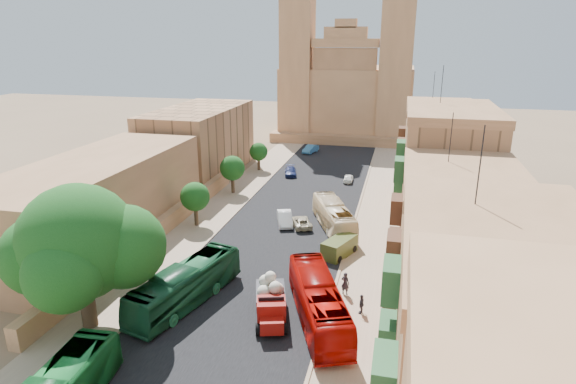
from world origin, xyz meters
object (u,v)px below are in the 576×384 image
at_px(church, 348,90).
at_px(ficus_tree, 81,246).
at_px(olive_pickup, 339,247).
at_px(bus_red_east, 318,302).
at_px(street_tree_b, 195,197).
at_px(car_white_a, 285,218).
at_px(car_dkblue, 291,171).
at_px(street_tree_a, 138,238).
at_px(pedestrian_c, 361,304).
at_px(car_blue_a, 188,280).
at_px(bus_green_north, 186,285).
at_px(car_white_b, 348,178).
at_px(car_blue_b, 311,149).
at_px(street_tree_c, 232,168).
at_px(bus_cream_east, 334,216).
at_px(red_truck, 271,300).
at_px(street_tree_d, 259,152).
at_px(pedestrian_a, 345,283).
at_px(car_cream, 301,222).

height_order(church, ficus_tree, church).
relative_size(ficus_tree, olive_pickup, 2.39).
bearing_deg(bus_red_east, street_tree_b, -64.75).
distance_m(bus_red_east, car_white_a, 19.45).
relative_size(street_tree_b, car_dkblue, 1.19).
relative_size(street_tree_a, pedestrian_c, 3.28).
bearing_deg(car_blue_a, bus_green_north, -76.47).
xyz_separation_m(bus_red_east, pedestrian_c, (3.00, 1.78, -0.82)).
height_order(car_white_a, pedestrian_c, pedestrian_c).
height_order(street_tree_b, car_white_b, street_tree_b).
distance_m(church, car_blue_b, 19.74).
distance_m(street_tree_c, car_white_a, 13.67).
bearing_deg(car_dkblue, bus_cream_east, -78.65).
bearing_deg(car_blue_a, bus_cream_east, 48.20).
bearing_deg(car_white_b, car_blue_a, 72.34).
bearing_deg(bus_red_east, car_dkblue, -95.21).
bearing_deg(bus_red_east, car_white_a, -90.27).
xyz_separation_m(church, car_blue_b, (-4.32, -17.13, -8.81)).
height_order(bus_green_north, car_blue_b, bus_green_north).
height_order(street_tree_a, olive_pickup, street_tree_a).
bearing_deg(car_blue_b, street_tree_b, -84.20).
bearing_deg(car_dkblue, ficus_tree, -111.03).
bearing_deg(church, red_truck, -87.56).
bearing_deg(bus_cream_east, bus_red_east, 72.02).
xyz_separation_m(ficus_tree, street_tree_d, (-0.59, 43.99, -3.40)).
bearing_deg(olive_pickup, pedestrian_a, -78.65).
height_order(bus_green_north, pedestrian_c, bus_green_north).
distance_m(olive_pickup, car_blue_b, 42.87).
bearing_deg(car_white_b, car_white_a, 72.70).
xyz_separation_m(ficus_tree, bus_cream_east, (14.39, 22.53, -4.85)).
bearing_deg(car_dkblue, red_truck, -93.26).
relative_size(olive_pickup, car_blue_b, 1.05).
bearing_deg(car_cream, bus_green_north, 50.41).
bearing_deg(street_tree_b, bus_red_east, -43.36).
relative_size(car_dkblue, pedestrian_c, 2.64).
height_order(red_truck, car_cream, red_truck).
relative_size(street_tree_a, car_blue_a, 1.47).
xyz_separation_m(street_tree_a, street_tree_b, (0.00, 12.00, -0.15)).
height_order(street_tree_b, red_truck, street_tree_b).
bearing_deg(street_tree_b, car_blue_a, -69.16).
height_order(church, car_blue_a, church).
distance_m(street_tree_d, car_white_a, 23.57).
height_order(street_tree_d, bus_red_east, street_tree_d).
height_order(street_tree_c, bus_red_east, street_tree_c).
bearing_deg(red_truck, bus_red_east, 5.87).
bearing_deg(street_tree_c, street_tree_a, -90.00).
height_order(olive_pickup, bus_green_north, bus_green_north).
bearing_deg(pedestrian_a, car_blue_a, 26.92).
bearing_deg(car_cream, street_tree_c, -62.85).
relative_size(car_blue_a, car_cream, 0.88).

